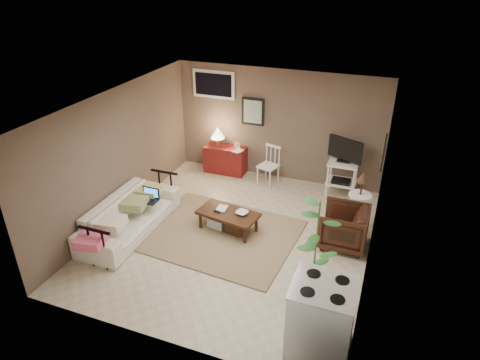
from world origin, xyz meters
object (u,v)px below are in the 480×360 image
at_px(coffee_table, 228,220).
at_px(armchair, 344,225).
at_px(red_console, 225,157).
at_px(potted_plant, 316,248).
at_px(spindle_chair, 269,166).
at_px(tv_stand, 343,166).
at_px(stove, 321,318).
at_px(sofa, 129,210).
at_px(side_table, 361,194).

xyz_separation_m(coffee_table, armchair, (1.98, 0.30, 0.16)).
xyz_separation_m(red_console, armchair, (2.94, -1.89, 0.02)).
bearing_deg(potted_plant, spindle_chair, 117.28).
xyz_separation_m(tv_stand, stove, (0.37, -4.03, -0.16)).
distance_m(sofa, tv_stand, 4.23).
height_order(coffee_table, armchair, armchair).
height_order(spindle_chair, side_table, side_table).
relative_size(coffee_table, tv_stand, 0.91).
distance_m(coffee_table, spindle_chair, 2.04).
xyz_separation_m(sofa, potted_plant, (3.38, -0.54, 0.44)).
height_order(red_console, spindle_chair, red_console).
distance_m(sofa, stove, 3.92).
xyz_separation_m(coffee_table, spindle_chair, (0.12, 2.03, 0.17)).
bearing_deg(spindle_chair, sofa, -123.23).
distance_m(coffee_table, potted_plant, 2.21).
height_order(spindle_chair, tv_stand, tv_stand).
xyz_separation_m(sofa, tv_stand, (3.29, 2.64, 0.24)).
distance_m(tv_stand, armchair, 1.77).
bearing_deg(coffee_table, side_table, 24.13).
height_order(spindle_chair, armchair, spindle_chair).
bearing_deg(tv_stand, spindle_chair, 179.55).
bearing_deg(coffee_table, spindle_chair, 86.63).
xyz_separation_m(spindle_chair, potted_plant, (1.65, -3.19, 0.47)).
bearing_deg(side_table, red_console, 158.37).
distance_m(tv_stand, side_table, 1.16).
xyz_separation_m(coffee_table, side_table, (2.14, 0.96, 0.45)).
bearing_deg(stove, armchair, 91.69).
bearing_deg(potted_plant, red_console, 129.19).
bearing_deg(stove, red_console, 125.63).
relative_size(tv_stand, side_table, 1.14).
xyz_separation_m(spindle_chair, stove, (1.92, -4.04, 0.10)).
distance_m(red_console, spindle_chair, 1.09).
xyz_separation_m(sofa, armchair, (3.59, 0.92, -0.03)).
height_order(sofa, spindle_chair, sofa).
bearing_deg(red_console, side_table, -21.63).
height_order(sofa, red_console, red_console).
xyz_separation_m(red_console, spindle_chair, (1.08, -0.15, 0.02)).
relative_size(sofa, tv_stand, 1.73).
bearing_deg(stove, spindle_chair, 115.46).
xyz_separation_m(spindle_chair, armchair, (1.86, -1.74, -0.00)).
height_order(tv_stand, potted_plant, potted_plant).
bearing_deg(coffee_table, armchair, 8.56).
bearing_deg(potted_plant, tv_stand, 91.67).
bearing_deg(spindle_chair, potted_plant, -62.72).
bearing_deg(potted_plant, armchair, 81.85).
height_order(coffee_table, side_table, side_table).
height_order(coffee_table, sofa, sofa).
xyz_separation_m(armchair, stove, (0.07, -2.30, 0.11)).
bearing_deg(red_console, armchair, -32.75).
distance_m(sofa, potted_plant, 3.46).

